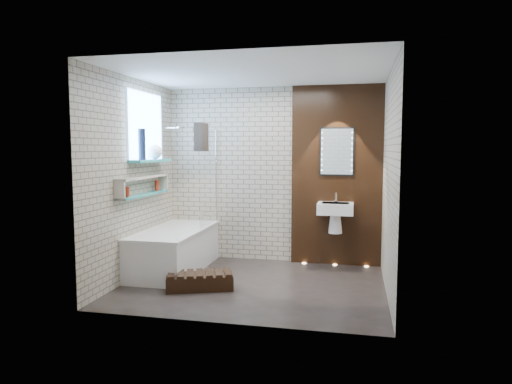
% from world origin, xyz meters
% --- Properties ---
extents(ground, '(3.20, 3.20, 0.00)m').
position_xyz_m(ground, '(0.00, 0.00, 0.00)').
color(ground, black).
rests_on(ground, ground).
extents(room_shell, '(3.24, 3.20, 2.60)m').
position_xyz_m(room_shell, '(0.00, 0.00, 1.30)').
color(room_shell, '#ACA089').
rests_on(room_shell, ground).
extents(walnut_panel, '(1.30, 0.06, 2.60)m').
position_xyz_m(walnut_panel, '(0.95, 1.27, 1.30)').
color(walnut_panel, black).
rests_on(walnut_panel, ground).
extents(clerestory_window, '(0.18, 1.00, 0.94)m').
position_xyz_m(clerestory_window, '(-1.57, 0.35, 1.90)').
color(clerestory_window, '#7FADE0').
rests_on(clerestory_window, room_shell).
extents(display_niche, '(0.14, 1.30, 0.26)m').
position_xyz_m(display_niche, '(-1.53, 0.15, 1.20)').
color(display_niche, teal).
rests_on(display_niche, room_shell).
extents(bathtub, '(0.79, 1.74, 0.70)m').
position_xyz_m(bathtub, '(-1.22, 0.45, 0.29)').
color(bathtub, white).
rests_on(bathtub, ground).
extents(bath_screen, '(0.01, 0.78, 1.40)m').
position_xyz_m(bath_screen, '(-0.87, 0.89, 1.28)').
color(bath_screen, white).
rests_on(bath_screen, bathtub).
extents(towel, '(0.11, 0.30, 0.39)m').
position_xyz_m(towel, '(-0.87, 0.60, 1.85)').
color(towel, '#2A2521').
rests_on(towel, bath_screen).
extents(shower_head, '(0.18, 0.18, 0.02)m').
position_xyz_m(shower_head, '(-1.30, 0.95, 2.00)').
color(shower_head, silver).
rests_on(shower_head, room_shell).
extents(washbasin, '(0.50, 0.36, 0.58)m').
position_xyz_m(washbasin, '(0.95, 1.07, 0.79)').
color(washbasin, white).
rests_on(washbasin, walnut_panel).
extents(led_mirror, '(0.50, 0.02, 0.70)m').
position_xyz_m(led_mirror, '(0.95, 1.23, 1.65)').
color(led_mirror, black).
rests_on(led_mirror, walnut_panel).
extents(walnut_step, '(0.86, 0.60, 0.18)m').
position_xyz_m(walnut_step, '(-0.60, -0.30, 0.09)').
color(walnut_step, black).
rests_on(walnut_step, ground).
extents(niche_bottles, '(0.06, 0.92, 0.15)m').
position_xyz_m(niche_bottles, '(-1.53, 0.22, 1.17)').
color(niche_bottles, maroon).
rests_on(niche_bottles, display_niche).
extents(sill_vases, '(0.20, 0.54, 0.40)m').
position_xyz_m(sill_vases, '(-1.50, 0.34, 1.68)').
color(sill_vases, white).
rests_on(sill_vases, clerestory_window).
extents(floor_uplights, '(0.96, 0.06, 0.01)m').
position_xyz_m(floor_uplights, '(0.95, 1.20, 0.01)').
color(floor_uplights, '#FFD899').
rests_on(floor_uplights, ground).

